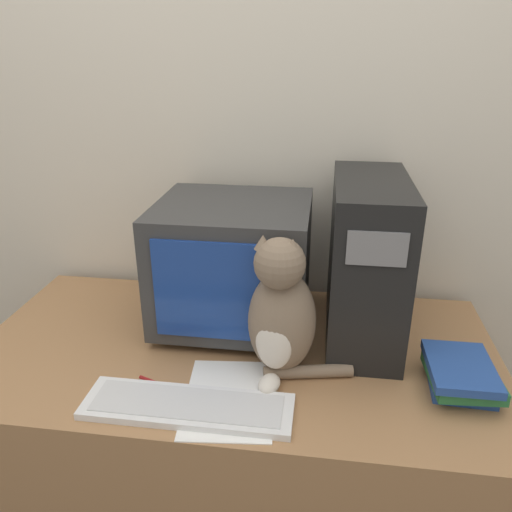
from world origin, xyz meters
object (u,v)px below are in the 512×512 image
Objects in this scene: computer_tower at (366,261)px; book_stack at (461,375)px; crt_monitor at (233,263)px; cat at (282,315)px; pen at (162,385)px; keyboard at (188,406)px.

book_stack is (0.23, -0.24, -0.19)m from computer_tower.
crt_monitor is at bearing 178.56° from computer_tower.
pen is (-0.28, -0.11, -0.16)m from cat.
cat is (0.16, -0.23, -0.03)m from crt_monitor.
crt_monitor is 3.20× the size of pen.
crt_monitor is 0.67m from book_stack.
pen is at bearing -172.75° from book_stack.
crt_monitor reaches higher than keyboard.
pen is (-0.12, -0.34, -0.19)m from crt_monitor.
cat is at bearing 21.25° from pen.
pen is (-0.09, 0.07, -0.01)m from keyboard.
crt_monitor is 0.94× the size of computer_tower.
computer_tower is 0.94× the size of keyboard.
cat is (0.20, 0.18, 0.15)m from keyboard.
computer_tower reaches higher than book_stack.
computer_tower is 0.64m from pen.
crt_monitor is 2.13× the size of book_stack.
book_stack is 1.50× the size of pen.
computer_tower is 0.62m from keyboard.
crt_monitor is 0.41m from pen.
crt_monitor is 1.15× the size of cat.
cat is 1.86× the size of book_stack.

